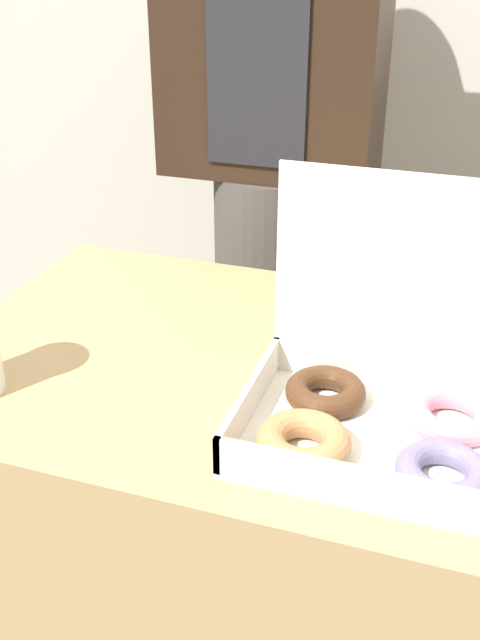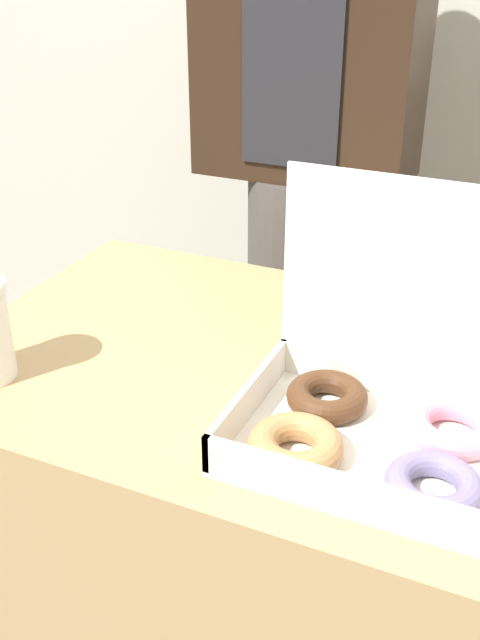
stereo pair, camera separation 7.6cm
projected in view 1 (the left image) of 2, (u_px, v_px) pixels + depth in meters
name	position (u px, v px, depth m)	size (l,w,h in m)	color
table	(244.00, 551.00, 1.22)	(0.86, 0.61, 0.73)	tan
donut_box	(382.00, 403.00, 0.88)	(0.33, 0.25, 0.29)	white
person_customer	(270.00, 158.00, 1.54)	(0.43, 0.24, 1.57)	#4C4742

